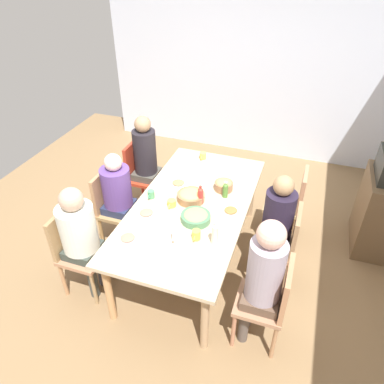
{
  "coord_description": "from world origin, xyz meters",
  "views": [
    {
      "loc": [
        2.72,
        0.94,
        2.92
      ],
      "look_at": [
        0.0,
        0.0,
        0.9
      ],
      "focal_mm": 33.78,
      "sensor_mm": 36.0,
      "label": 1
    }
  ],
  "objects_px": {
    "person_5": "(263,275)",
    "plate_2": "(146,213)",
    "chair_4": "(113,205)",
    "bowl_0": "(224,185)",
    "bottle_2": "(215,234)",
    "bowl_2": "(191,196)",
    "cup_3": "(151,194)",
    "bowl_1": "(196,217)",
    "cup_0": "(196,235)",
    "cup_2": "(203,156)",
    "plate_1": "(128,239)",
    "cup_1": "(172,203)",
    "bottle_0": "(225,190)",
    "chair_1": "(141,172)",
    "chair_5": "(271,300)",
    "person_4": "(118,193)",
    "person_1": "(146,157)",
    "plate_0": "(178,184)",
    "dining_table": "(192,210)",
    "side_cabinet": "(380,213)",
    "chair_3": "(76,248)",
    "plate_3": "(231,211)",
    "person_3": "(80,232)",
    "bottle_1": "(200,196)",
    "person_0": "(276,223)",
    "chair_2": "(291,201)"
  },
  "relations": [
    {
      "from": "chair_1",
      "to": "person_4",
      "type": "distance_m",
      "value": 0.74
    },
    {
      "from": "dining_table",
      "to": "bottle_0",
      "type": "relative_size",
      "value": 11.76
    },
    {
      "from": "chair_5",
      "to": "cup_1",
      "type": "height_order",
      "value": "chair_5"
    },
    {
      "from": "person_1",
      "to": "chair_2",
      "type": "bearing_deg",
      "value": 90.0
    },
    {
      "from": "bowl_1",
      "to": "chair_4",
      "type": "bearing_deg",
      "value": -102.35
    },
    {
      "from": "dining_table",
      "to": "person_5",
      "type": "bearing_deg",
      "value": 49.53
    },
    {
      "from": "bottle_2",
      "to": "bowl_2",
      "type": "bearing_deg",
      "value": -142.87
    },
    {
      "from": "bottle_1",
      "to": "person_3",
      "type": "bearing_deg",
      "value": -50.41
    },
    {
      "from": "chair_1",
      "to": "chair_5",
      "type": "height_order",
      "value": "same"
    },
    {
      "from": "bottle_2",
      "to": "chair_3",
      "type": "bearing_deg",
      "value": -79.36
    },
    {
      "from": "person_5",
      "to": "cup_2",
      "type": "xyz_separation_m",
      "value": [
        -1.61,
        -1.01,
        0.01
      ]
    },
    {
      "from": "plate_2",
      "to": "bottle_2",
      "type": "xyz_separation_m",
      "value": [
        0.17,
        0.73,
        0.1
      ]
    },
    {
      "from": "chair_4",
      "to": "bowl_0",
      "type": "height_order",
      "value": "chair_4"
    },
    {
      "from": "bottle_0",
      "to": "bowl_2",
      "type": "bearing_deg",
      "value": -61.55
    },
    {
      "from": "chair_4",
      "to": "plate_0",
      "type": "relative_size",
      "value": 3.73
    },
    {
      "from": "person_1",
      "to": "cup_0",
      "type": "xyz_separation_m",
      "value": [
        1.18,
        1.03,
        0.05
      ]
    },
    {
      "from": "plate_1",
      "to": "bottle_0",
      "type": "distance_m",
      "value": 1.12
    },
    {
      "from": "person_0",
      "to": "chair_4",
      "type": "xyz_separation_m",
      "value": [
        0.0,
        -1.76,
        -0.23
      ]
    },
    {
      "from": "cup_1",
      "to": "cup_2",
      "type": "relative_size",
      "value": 1.09
    },
    {
      "from": "chair_3",
      "to": "bottle_0",
      "type": "height_order",
      "value": "bottle_0"
    },
    {
      "from": "chair_5",
      "to": "bowl_1",
      "type": "relative_size",
      "value": 3.22
    },
    {
      "from": "chair_3",
      "to": "bottle_2",
      "type": "bearing_deg",
      "value": 100.64
    },
    {
      "from": "chair_1",
      "to": "side_cabinet",
      "type": "distance_m",
      "value": 2.82
    },
    {
      "from": "plate_1",
      "to": "bottle_0",
      "type": "height_order",
      "value": "bottle_0"
    },
    {
      "from": "chair_2",
      "to": "cup_1",
      "type": "relative_size",
      "value": 7.36
    },
    {
      "from": "plate_0",
      "to": "person_3",
      "type": "bearing_deg",
      "value": -30.34
    },
    {
      "from": "chair_4",
      "to": "bowl_0",
      "type": "relative_size",
      "value": 4.62
    },
    {
      "from": "plate_1",
      "to": "person_1",
      "type": "bearing_deg",
      "value": -161.29
    },
    {
      "from": "bottle_1",
      "to": "side_cabinet",
      "type": "bearing_deg",
      "value": 115.48
    },
    {
      "from": "cup_3",
      "to": "chair_4",
      "type": "bearing_deg",
      "value": -93.54
    },
    {
      "from": "dining_table",
      "to": "cup_3",
      "type": "height_order",
      "value": "cup_3"
    },
    {
      "from": "cup_1",
      "to": "bottle_0",
      "type": "height_order",
      "value": "bottle_0"
    },
    {
      "from": "bottle_1",
      "to": "side_cabinet",
      "type": "relative_size",
      "value": 0.23
    },
    {
      "from": "plate_2",
      "to": "bottle_2",
      "type": "bearing_deg",
      "value": 76.74
    },
    {
      "from": "bowl_0",
      "to": "cup_3",
      "type": "relative_size",
      "value": 1.82
    },
    {
      "from": "chair_3",
      "to": "plate_0",
      "type": "distance_m",
      "value": 1.23
    },
    {
      "from": "cup_1",
      "to": "person_0",
      "type": "bearing_deg",
      "value": 95.35
    },
    {
      "from": "plate_3",
      "to": "cup_2",
      "type": "relative_size",
      "value": 2.04
    },
    {
      "from": "person_5",
      "to": "plate_2",
      "type": "distance_m",
      "value": 1.27
    },
    {
      "from": "chair_3",
      "to": "person_5",
      "type": "distance_m",
      "value": 1.78
    },
    {
      "from": "plate_1",
      "to": "plate_3",
      "type": "height_order",
      "value": "same"
    },
    {
      "from": "plate_3",
      "to": "bowl_1",
      "type": "distance_m",
      "value": 0.36
    },
    {
      "from": "cup_2",
      "to": "chair_5",
      "type": "bearing_deg",
      "value": 34.3
    },
    {
      "from": "plate_1",
      "to": "cup_1",
      "type": "xyz_separation_m",
      "value": [
        -0.58,
        0.18,
        0.02
      ]
    },
    {
      "from": "chair_2",
      "to": "bowl_2",
      "type": "height_order",
      "value": "chair_2"
    },
    {
      "from": "chair_1",
      "to": "person_1",
      "type": "relative_size",
      "value": 0.71
    },
    {
      "from": "person_1",
      "to": "bottle_0",
      "type": "height_order",
      "value": "person_1"
    },
    {
      "from": "person_4",
      "to": "chair_5",
      "type": "bearing_deg",
      "value": 67.95
    },
    {
      "from": "bottle_2",
      "to": "side_cabinet",
      "type": "relative_size",
      "value": 0.26
    },
    {
      "from": "bowl_1",
      "to": "cup_0",
      "type": "xyz_separation_m",
      "value": [
        0.24,
        0.08,
        0.0
      ]
    }
  ]
}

